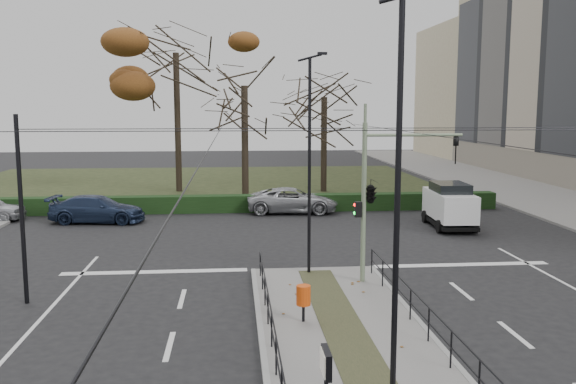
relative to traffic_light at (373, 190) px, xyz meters
name	(u,v)px	position (x,y,z in m)	size (l,w,h in m)	color
ground	(334,315)	(-1.82, -3.03, -3.37)	(140.00, 140.00, 0.00)	black
median_island	(350,345)	(-1.82, -5.53, -3.30)	(4.40, 15.00, 0.14)	slate
sidewalk_east	(542,198)	(16.18, 18.97, -3.30)	(8.00, 90.00, 0.14)	slate
park	(197,184)	(-7.82, 28.97, -3.32)	(38.00, 26.00, 0.10)	black
hedge	(183,204)	(-7.82, 15.57, -2.87)	(38.00, 1.00, 1.00)	black
median_railing	(351,313)	(-1.82, -5.63, -2.39)	(4.14, 13.24, 0.92)	black
catenary	(327,195)	(-1.82, -1.41, 0.05)	(20.00, 34.00, 6.00)	black
traffic_light	(373,190)	(0.00, 0.00, 0.00)	(3.77, 2.13, 5.55)	gray
litter_bin	(303,296)	(-2.86, -3.86, -2.47)	(0.41, 0.41, 1.05)	black
info_panel	(326,377)	(-3.33, -11.17, -1.52)	(0.12, 0.57, 2.18)	black
streetlamp_median_near	(398,201)	(-1.56, -8.86, 1.02)	(0.70, 0.14, 8.34)	black
streetlamp_median_far	(310,163)	(-2.05, 1.27, 0.84)	(0.67, 0.14, 7.99)	black
parked_car_third	(97,209)	(-12.18, 12.81, -2.63)	(2.06, 5.06, 1.47)	#1D2944
parked_car_fourth	(293,200)	(-1.34, 14.95, -2.63)	(2.45, 5.32, 1.48)	#999AA0
white_van	(450,204)	(6.32, 9.78, -2.15)	(2.20, 4.41, 2.33)	white
rust_tree	(176,53)	(-8.80, 24.30, 6.66)	(9.57, 9.57, 13.06)	black
bare_tree_center	(324,104)	(1.74, 23.29, 3.06)	(7.44, 7.44, 9.06)	black
bare_tree_near	(244,94)	(-4.05, 19.33, 3.64)	(5.06, 5.06, 9.93)	black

